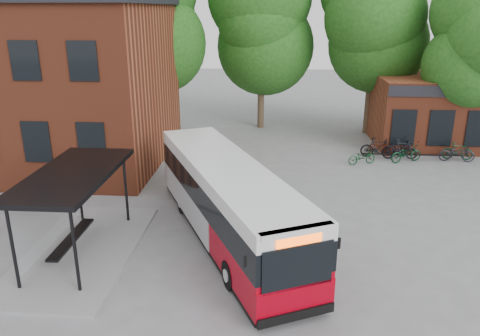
# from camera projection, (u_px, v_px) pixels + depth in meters

# --- Properties ---
(ground) EXTENTS (100.00, 100.00, 0.00)m
(ground) POSITION_uv_depth(u_px,v_px,m) (218.00, 243.00, 16.40)
(ground) COLOR slate
(bus_shelter) EXTENTS (3.60, 7.00, 2.90)m
(bus_shelter) POSITION_uv_depth(u_px,v_px,m) (77.00, 213.00, 15.29)
(bus_shelter) COLOR black
(bus_shelter) RESTS_ON ground
(bike_rail) EXTENTS (5.20, 0.10, 0.38)m
(bike_rail) POSITION_uv_depth(u_px,v_px,m) (410.00, 157.00, 25.16)
(bike_rail) COLOR black
(bike_rail) RESTS_ON ground
(tree_0) EXTENTS (7.92, 7.92, 11.00)m
(tree_0) POSITION_uv_depth(u_px,v_px,m) (153.00, 46.00, 30.13)
(tree_0) COLOR #1A4B14
(tree_0) RESTS_ON ground
(tree_1) EXTENTS (7.92, 7.92, 10.40)m
(tree_1) POSITION_uv_depth(u_px,v_px,m) (262.00, 50.00, 30.70)
(tree_1) COLOR #1A4B14
(tree_1) RESTS_ON ground
(tree_2) EXTENTS (7.92, 7.92, 11.00)m
(tree_2) POSITION_uv_depth(u_px,v_px,m) (373.00, 47.00, 29.19)
(tree_2) COLOR #1A4B14
(tree_2) RESTS_ON ground
(tree_3) EXTENTS (7.04, 7.04, 9.28)m
(tree_3) POSITION_uv_depth(u_px,v_px,m) (480.00, 70.00, 25.36)
(tree_3) COLOR #1A4B14
(tree_3) RESTS_ON ground
(city_bus) EXTENTS (6.59, 10.78, 2.74)m
(city_bus) POSITION_uv_depth(u_px,v_px,m) (227.00, 202.00, 16.38)
(city_bus) COLOR #9A000F
(city_bus) RESTS_ON ground
(bicycle_0) EXTENTS (1.64, 1.06, 0.81)m
(bicycle_0) POSITION_uv_depth(u_px,v_px,m) (362.00, 157.00, 24.54)
(bicycle_0) COLOR #0E3F1C
(bicycle_0) RESTS_ON ground
(bicycle_1) EXTENTS (1.92, 0.91, 1.12)m
(bicycle_1) POSITION_uv_depth(u_px,v_px,m) (378.00, 148.00, 25.55)
(bicycle_1) COLOR black
(bicycle_1) RESTS_ON ground
(bicycle_2) EXTENTS (1.78, 0.83, 0.90)m
(bicycle_2) POSITION_uv_depth(u_px,v_px,m) (377.00, 148.00, 26.02)
(bicycle_2) COLOR #5C1405
(bicycle_2) RESTS_ON ground
(bicycle_3) EXTENTS (1.72, 1.12, 1.00)m
(bicycle_3) POSITION_uv_depth(u_px,v_px,m) (402.00, 149.00, 25.59)
(bicycle_3) COLOR black
(bicycle_3) RESTS_ON ground
(bicycle_4) EXTENTS (1.96, 1.31, 0.97)m
(bicycle_4) POSITION_uv_depth(u_px,v_px,m) (406.00, 153.00, 24.85)
(bicycle_4) COLOR #0D321B
(bicycle_4) RESTS_ON ground
(bicycle_5) EXTENTS (1.56, 0.76, 0.90)m
(bicycle_5) POSITION_uv_depth(u_px,v_px,m) (411.00, 148.00, 25.99)
(bicycle_5) COLOR black
(bicycle_5) RESTS_ON ground
(bicycle_6) EXTENTS (1.87, 0.82, 0.96)m
(bicycle_6) POSITION_uv_depth(u_px,v_px,m) (457.00, 153.00, 24.96)
(bicycle_6) COLOR #23232C
(bicycle_6) RESTS_ON ground
(bicycle_7) EXTENTS (1.64, 0.68, 0.96)m
(bicycle_7) POSITION_uv_depth(u_px,v_px,m) (458.00, 151.00, 25.30)
(bicycle_7) COLOR #0D3220
(bicycle_7) RESTS_ON ground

